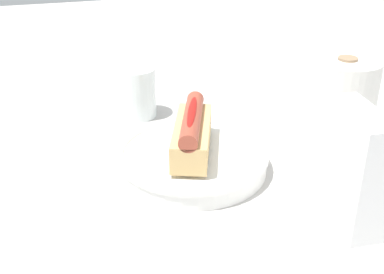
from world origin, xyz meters
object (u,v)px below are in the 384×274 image
Objects in this scene: serving_bowl at (192,158)px; napkin_box at (353,168)px; water_glass at (137,95)px; hotdog_front at (192,132)px; paper_towel_roll at (342,98)px.

serving_bowl is 1.50× the size of napkin_box.
hotdog_front is at bearing 12.16° from water_glass.
napkin_box reaches higher than water_glass.
serving_bowl is at bearing 180.00° from hotdog_front.
napkin_box is at bearing 42.15° from serving_bowl.
water_glass is at bearing -117.23° from paper_towel_roll.
hotdog_front reaches higher than water_glass.
serving_bowl is 1.43× the size of hotdog_front.
paper_towel_roll is 0.25m from napkin_box.
water_glass is 0.43m from napkin_box.
paper_towel_roll is (-0.05, 0.27, 0.05)m from serving_bowl.
water_glass is 0.60× the size of napkin_box.
napkin_box reaches higher than hotdog_front.
water_glass is at bearing -167.84° from hotdog_front.
hotdog_front is 1.18× the size of paper_towel_roll.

